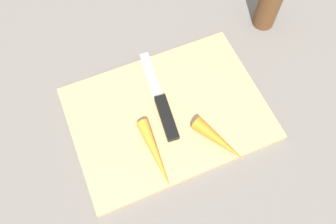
% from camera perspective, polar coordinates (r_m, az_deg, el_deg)
% --- Properties ---
extents(ground_plane, '(1.40, 1.40, 0.00)m').
position_cam_1_polar(ground_plane, '(0.63, 0.00, -0.47)').
color(ground_plane, slate).
extents(cutting_board, '(0.36, 0.26, 0.01)m').
position_cam_1_polar(cutting_board, '(0.63, 0.00, -0.24)').
color(cutting_board, tan).
rests_on(cutting_board, ground_plane).
extents(knife, '(0.04, 0.20, 0.01)m').
position_cam_1_polar(knife, '(0.62, -0.61, 0.08)').
color(knife, '#B7B7BC').
rests_on(knife, cutting_board).
extents(carrot_long, '(0.02, 0.13, 0.02)m').
position_cam_1_polar(carrot_long, '(0.58, -2.14, -7.15)').
color(carrot_long, orange).
rests_on(carrot_long, cutting_board).
extents(carrot_short, '(0.07, 0.11, 0.03)m').
position_cam_1_polar(carrot_short, '(0.59, 8.77, -4.86)').
color(carrot_short, orange).
rests_on(carrot_short, cutting_board).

